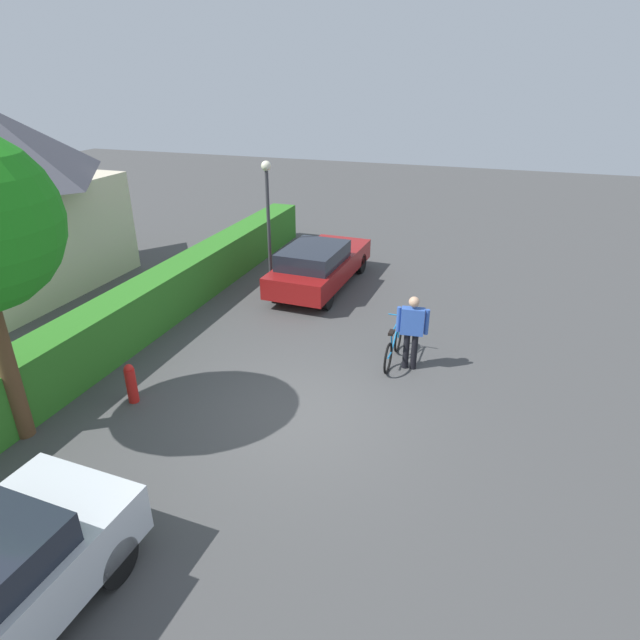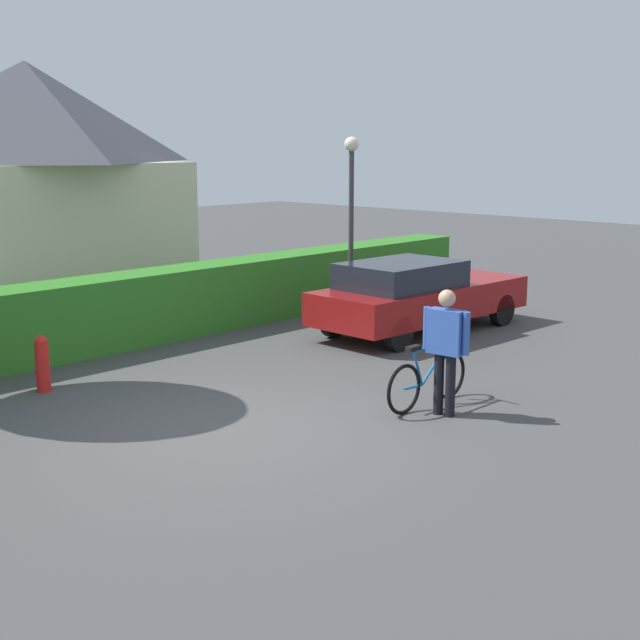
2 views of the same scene
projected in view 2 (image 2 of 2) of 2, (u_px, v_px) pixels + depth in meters
ground_plane at (225, 430)px, 10.81m from camera, size 60.00×60.00×0.00m
hedge_row at (26, 326)px, 13.88m from camera, size 21.73×0.90×1.23m
house_distant at (32, 180)px, 19.25m from camera, size 6.13×4.42×5.18m
parked_car_far at (416, 294)px, 16.22m from camera, size 4.55×1.88×1.36m
bicycle at (428, 379)px, 11.72m from camera, size 1.68×0.50×0.90m
person_rider at (446, 343)px, 11.21m from camera, size 0.24×0.66×1.65m
street_lamp at (351, 201)px, 16.80m from camera, size 0.28×0.28×3.57m
fire_hydrant at (42, 363)px, 12.41m from camera, size 0.20×0.20×0.81m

